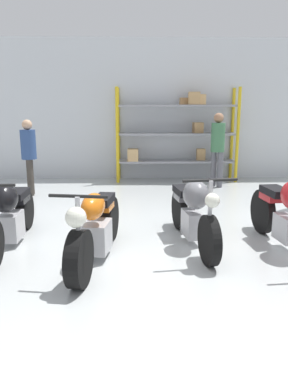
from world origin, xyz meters
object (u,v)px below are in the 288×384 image
person_near_rack (218,144)px  person_browsing (29,151)px  motorcycle_grey (193,210)px  shelving_rack (177,132)px  motorcycle_orange (96,227)px  motorcycle_black (9,215)px

person_near_rack → person_browsing: bearing=-37.3°
motorcycle_grey → shelving_rack: bearing=168.7°
shelving_rack → person_browsing: bearing=-154.1°
motorcycle_grey → motorcycle_orange: bearing=-75.3°
person_browsing → person_near_rack: (4.21, 0.76, 0.09)m
motorcycle_grey → person_near_rack: size_ratio=1.17×
motorcycle_black → motorcycle_orange: 1.32m
shelving_rack → person_browsing: (-3.35, -1.63, -0.31)m
shelving_rack → motorcycle_black: size_ratio=1.48×
shelving_rack → motorcycle_black: shelving_rack is taller
person_browsing → person_near_rack: person_near_rack is taller
person_browsing → person_near_rack: bearing=179.7°
motorcycle_grey → person_browsing: (-3.05, 3.15, 0.46)m
motorcycle_orange → person_browsing: (-1.79, 3.66, 0.53)m
person_near_rack → motorcycle_black: bearing=-0.3°
motorcycle_black → motorcycle_orange: (1.22, -0.50, -0.02)m
motorcycle_grey → person_near_rack: 4.11m
motorcycle_orange → motorcycle_grey: size_ratio=1.02×
shelving_rack → person_browsing: size_ratio=1.92×
motorcycle_black → motorcycle_grey: (2.47, 0.02, 0.04)m
motorcycle_black → person_browsing: (-0.58, 3.16, 0.50)m
motorcycle_orange → motorcycle_grey: 1.36m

